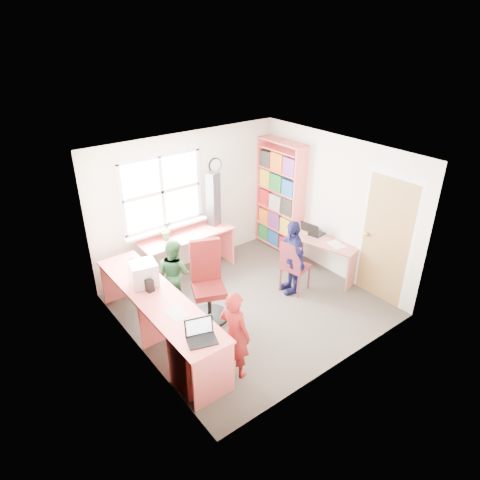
{
  "coord_description": "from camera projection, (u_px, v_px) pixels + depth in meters",
  "views": [
    {
      "loc": [
        -3.46,
        -4.27,
        4.0
      ],
      "look_at": [
        0.0,
        0.25,
        1.05
      ],
      "focal_mm": 32.0,
      "sensor_mm": 36.0,
      "label": 1
    }
  ],
  "objects": [
    {
      "name": "laptop_left",
      "position": [
        201.0,
        334.0,
        4.87
      ],
      "size": [
        0.4,
        0.37,
        0.23
      ],
      "rotation": [
        0.0,
        0.0,
        -0.32
      ],
      "color": "black",
      "rests_on": "l_desk"
    },
    {
      "name": "laptop_right",
      "position": [
        312.0,
        231.0,
        7.4
      ],
      "size": [
        0.35,
        0.4,
        0.24
      ],
      "rotation": [
        0.0,
        0.0,
        1.75
      ],
      "color": "black",
      "rests_on": "right_desk"
    },
    {
      "name": "bookshelf",
      "position": [
        280.0,
        199.0,
        7.98
      ],
      "size": [
        0.3,
        1.02,
        2.1
      ],
      "color": "#FF6A65",
      "rests_on": "ground"
    },
    {
      "name": "speaker_a",
      "position": [
        150.0,
        286.0,
        5.69
      ],
      "size": [
        0.1,
        0.1,
        0.18
      ],
      "rotation": [
        0.0,
        0.0,
        0.16
      ],
      "color": "black",
      "rests_on": "l_desk"
    },
    {
      "name": "room",
      "position": [
        247.0,
        233.0,
        6.23
      ],
      "size": [
        3.64,
        3.44,
        2.44
      ],
      "color": "#403A32",
      "rests_on": "ground"
    },
    {
      "name": "l_desk",
      "position": [
        186.0,
        323.0,
        5.6
      ],
      "size": [
        2.38,
        2.95,
        0.75
      ],
      "color": "#FF6A65",
      "rests_on": "ground"
    },
    {
      "name": "right_desk",
      "position": [
        325.0,
        250.0,
        7.31
      ],
      "size": [
        0.8,
        1.26,
        0.67
      ],
      "rotation": [
        0.0,
        0.0,
        0.24
      ],
      "color": "#B96A5C",
      "rests_on": "ground"
    },
    {
      "name": "wooden_chair",
      "position": [
        293.0,
        265.0,
        6.84
      ],
      "size": [
        0.48,
        0.48,
        0.91
      ],
      "rotation": [
        0.0,
        0.0,
        0.27
      ],
      "color": "maroon",
      "rests_on": "ground"
    },
    {
      "name": "crt_monitor",
      "position": [
        144.0,
        274.0,
        5.79
      ],
      "size": [
        0.4,
        0.37,
        0.34
      ],
      "rotation": [
        0.0,
        0.0,
        -0.19
      ],
      "color": "#A7A8AC",
      "rests_on": "l_desk"
    },
    {
      "name": "game_box",
      "position": [
        306.0,
        229.0,
        7.55
      ],
      "size": [
        0.33,
        0.33,
        0.06
      ],
      "rotation": [
        0.0,
        0.0,
        0.07
      ],
      "color": "red",
      "rests_on": "right_desk"
    },
    {
      "name": "speaker_b",
      "position": [
        133.0,
        265.0,
        6.17
      ],
      "size": [
        0.11,
        0.11,
        0.18
      ],
      "rotation": [
        0.0,
        0.0,
        0.34
      ],
      "color": "black",
      "rests_on": "l_desk"
    },
    {
      "name": "person_green",
      "position": [
        174.0,
        273.0,
        6.51
      ],
      "size": [
        0.55,
        0.63,
        1.11
      ],
      "primitive_type": "imported",
      "rotation": [
        0.0,
        0.0,
        1.83
      ],
      "color": "#296834",
      "rests_on": "ground"
    },
    {
      "name": "person_navy",
      "position": [
        292.0,
        257.0,
        6.8
      ],
      "size": [
        0.51,
        0.8,
        1.26
      ],
      "primitive_type": "imported",
      "rotation": [
        0.0,
        0.0,
        -1.87
      ],
      "color": "#151541",
      "rests_on": "ground"
    },
    {
      "name": "cd_tower",
      "position": [
        213.0,
        199.0,
        7.38
      ],
      "size": [
        0.23,
        0.22,
        0.96
      ],
      "rotation": [
        0.0,
        0.0,
        0.28
      ],
      "color": "black",
      "rests_on": "l_desk"
    },
    {
      "name": "paper_a",
      "position": [
        177.0,
        313.0,
        5.3
      ],
      "size": [
        0.24,
        0.32,
        0.0
      ],
      "rotation": [
        0.0,
        0.0,
        0.09
      ],
      "color": "silver",
      "rests_on": "l_desk"
    },
    {
      "name": "potted_plant",
      "position": [
        166.0,
        230.0,
        7.01
      ],
      "size": [
        0.19,
        0.15,
        0.33
      ],
      "primitive_type": "imported",
      "rotation": [
        0.0,
        0.0,
        -0.04
      ],
      "color": "#2C6E2E",
      "rests_on": "l_desk"
    },
    {
      "name": "person_red",
      "position": [
        235.0,
        334.0,
        5.18
      ],
      "size": [
        0.39,
        0.5,
        1.2
      ],
      "primitive_type": "imported",
      "rotation": [
        0.0,
        0.0,
        1.84
      ],
      "color": "maroon",
      "rests_on": "ground"
    },
    {
      "name": "paper_b",
      "position": [
        336.0,
        245.0,
        7.08
      ],
      "size": [
        0.27,
        0.33,
        0.0
      ],
      "rotation": [
        0.0,
        0.0,
        -0.22
      ],
      "color": "silver",
      "rests_on": "right_desk"
    },
    {
      "name": "swivel_chair",
      "position": [
        208.0,
        286.0,
        6.27
      ],
      "size": [
        0.74,
        0.74,
        1.21
      ],
      "rotation": [
        0.0,
        0.0,
        -0.4
      ],
      "color": "black",
      "rests_on": "ground"
    }
  ]
}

